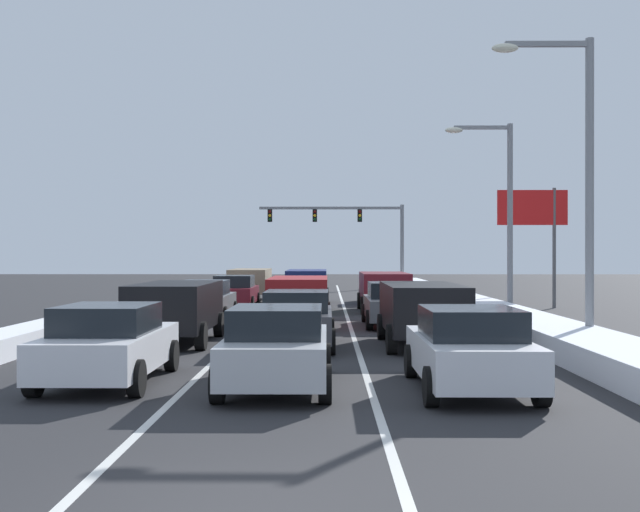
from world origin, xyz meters
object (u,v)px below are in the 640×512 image
object	(u,v)px
suv_navy_center_lane_fifth	(307,283)
sedan_white_left_lane_nearest	(109,343)
suv_maroon_right_lane_fourth	(384,288)
suv_red_center_lane_third	(299,296)
suv_black_left_lane_second	(176,306)
sedan_tan_right_lane_fifth	(380,288)
suv_tan_left_lane_fifth	(250,281)
roadside_sign_right	(532,220)
sedan_gray_right_lane_third	(393,304)
sedan_green_center_lane_fourth	(304,294)
suv_black_right_lane_second	(422,308)
street_lamp_right_mid	(500,200)
sedan_white_right_lane_nearest	(469,349)
traffic_light_gantry	(351,224)
sedan_silver_center_lane_nearest	(277,347)
sedan_maroon_left_lane_fourth	(235,292)
sedan_gray_left_lane_third	(205,301)
street_lamp_right_near	(576,163)
sedan_charcoal_center_lane_second	(297,319)

from	to	relation	value
suv_navy_center_lane_fifth	sedan_white_left_lane_nearest	bearing A→B (deg)	-97.40
suv_maroon_right_lane_fourth	suv_red_center_lane_third	xyz separation A→B (m)	(-3.42, -6.87, 0.00)
sedan_white_left_lane_nearest	suv_black_left_lane_second	size ratio (longest dim) A/B	0.92
sedan_tan_right_lane_fifth	suv_tan_left_lane_fifth	world-z (taller)	suv_tan_left_lane_fifth
suv_navy_center_lane_fifth	roadside_sign_right	world-z (taller)	roadside_sign_right
sedan_gray_right_lane_third	sedan_tan_right_lane_fifth	world-z (taller)	same
suv_navy_center_lane_fifth	sedan_white_left_lane_nearest	world-z (taller)	suv_navy_center_lane_fifth
sedan_gray_right_lane_third	roadside_sign_right	bearing A→B (deg)	52.08
sedan_gray_right_lane_third	sedan_green_center_lane_fourth	size ratio (longest dim) A/B	1.00
suv_black_right_lane_second	street_lamp_right_mid	distance (m)	11.37
suv_black_right_lane_second	sedan_green_center_lane_fourth	bearing A→B (deg)	105.59
suv_navy_center_lane_fifth	street_lamp_right_mid	bearing A→B (deg)	-47.36
sedan_white_right_lane_nearest	traffic_light_gantry	xyz separation A→B (m)	(-0.70, 45.79, 3.97)
sedan_green_center_lane_fourth	sedan_white_left_lane_nearest	world-z (taller)	same
suv_maroon_right_lane_fourth	sedan_green_center_lane_fourth	bearing A→B (deg)	-176.53
sedan_gray_right_lane_third	sedan_silver_center_lane_nearest	world-z (taller)	same
sedan_green_center_lane_fourth	sedan_maroon_left_lane_fourth	distance (m)	3.74
sedan_gray_left_lane_third	roadside_sign_right	size ratio (longest dim) A/B	0.82
sedan_silver_center_lane_nearest	suv_black_right_lane_second	bearing A→B (deg)	62.58
sedan_white_right_lane_nearest	street_lamp_right_near	bearing A→B (deg)	58.48
sedan_silver_center_lane_nearest	sedan_white_left_lane_nearest	size ratio (longest dim) A/B	1.00
suv_red_center_lane_third	street_lamp_right_near	distance (m)	10.64
sedan_green_center_lane_fourth	sedan_white_left_lane_nearest	size ratio (longest dim) A/B	1.00
sedan_white_left_lane_nearest	suv_black_left_lane_second	distance (m)	6.89
sedan_gray_right_lane_third	street_lamp_right_near	xyz separation A→B (m)	(4.20, -6.57, 4.08)
suv_black_right_lane_second	sedan_gray_right_lane_third	distance (m)	5.99
traffic_light_gantry	street_lamp_right_near	xyz separation A→B (m)	(4.60, -39.44, 0.11)
street_lamp_right_mid	suv_red_center_lane_third	bearing A→B (deg)	-153.13
suv_black_right_lane_second	sedan_silver_center_lane_nearest	size ratio (longest dim) A/B	1.09
suv_red_center_lane_third	street_lamp_right_mid	bearing A→B (deg)	26.87
suv_red_center_lane_third	street_lamp_right_mid	xyz separation A→B (m)	(7.77, 3.94, 3.57)
sedan_tan_right_lane_fifth	sedan_white_left_lane_nearest	size ratio (longest dim) A/B	1.00
street_lamp_right_near	roadside_sign_right	xyz separation A→B (m)	(2.93, 15.73, -0.83)
street_lamp_right_mid	sedan_gray_right_lane_third	bearing A→B (deg)	-138.94
sedan_green_center_lane_fourth	suv_tan_left_lane_fifth	bearing A→B (deg)	110.34
suv_black_left_lane_second	traffic_light_gantry	xyz separation A→B (m)	(6.06, 38.11, 3.72)
traffic_light_gantry	sedan_tan_right_lane_fifth	bearing A→B (deg)	-87.68
suv_maroon_right_lane_fourth	street_lamp_right_near	world-z (taller)	street_lamp_right_near
sedan_green_center_lane_fourth	street_lamp_right_near	bearing A→B (deg)	-60.66
sedan_silver_center_lane_nearest	sedan_gray_left_lane_third	xyz separation A→B (m)	(-3.57, 14.51, 0.00)
suv_black_left_lane_second	sedan_maroon_left_lane_fourth	xyz separation A→B (m)	(0.02, 13.87, -0.25)
suv_maroon_right_lane_fourth	street_lamp_right_mid	bearing A→B (deg)	-34.06
suv_maroon_right_lane_fourth	sedan_charcoal_center_lane_second	size ratio (longest dim) A/B	1.09
suv_black_right_lane_second	street_lamp_right_mid	world-z (taller)	street_lamp_right_mid
suv_tan_left_lane_fifth	street_lamp_right_near	world-z (taller)	street_lamp_right_near
sedan_tan_right_lane_fifth	sedan_white_left_lane_nearest	distance (m)	25.85
roadside_sign_right	traffic_light_gantry	bearing A→B (deg)	107.62
sedan_white_right_lane_nearest	sedan_maroon_left_lane_fourth	distance (m)	22.58
sedan_gray_right_lane_third	street_lamp_right_mid	distance (m)	7.13
sedan_white_left_lane_nearest	suv_tan_left_lane_fifth	xyz separation A→B (m)	(0.10, 27.16, 0.25)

